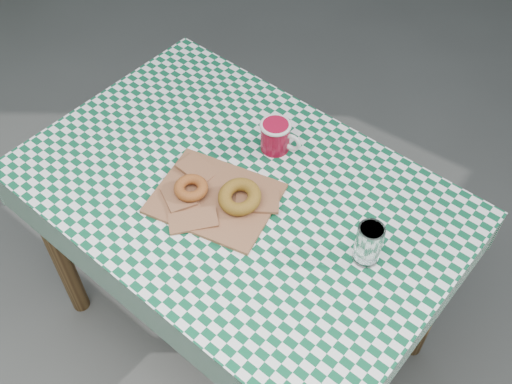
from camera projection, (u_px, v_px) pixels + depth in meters
ground at (230, 313)px, 2.21m from camera, size 60.00×60.00×0.00m
table at (241, 269)px, 1.89m from camera, size 1.20×0.85×0.75m
tablecloth at (238, 191)px, 1.60m from camera, size 1.22×0.87×0.01m
paper_bag at (215, 198)px, 1.57m from camera, size 0.35×0.30×0.02m
bagel_front at (191, 188)px, 1.56m from camera, size 0.11×0.11×0.03m
bagel_back at (240, 197)px, 1.54m from camera, size 0.12×0.12×0.04m
coffee_mug at (275, 136)px, 1.66m from camera, size 0.18×0.18×0.09m
drinking_glass at (368, 244)px, 1.41m from camera, size 0.08×0.08×0.12m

